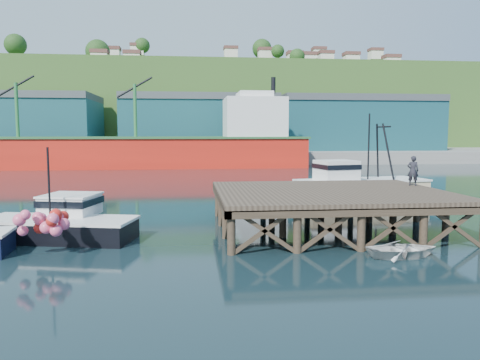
{
  "coord_description": "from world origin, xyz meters",
  "views": [
    {
      "loc": [
        -1.91,
        -24.07,
        5.14
      ],
      "look_at": [
        0.89,
        2.0,
        2.52
      ],
      "focal_mm": 35.0,
      "sensor_mm": 36.0,
      "label": 1
    }
  ],
  "objects": [
    {
      "name": "cargo_ship",
      "position": [
        -8.46,
        48.0,
        3.31
      ],
      "size": [
        55.5,
        10.0,
        13.75
      ],
      "color": "red",
      "rests_on": "ground"
    },
    {
      "name": "dinghy",
      "position": [
        6.91,
        -5.8,
        0.31
      ],
      "size": [
        3.1,
        2.29,
        0.62
      ],
      "primitive_type": "imported",
      "rotation": [
        0.0,
        0.0,
        1.62
      ],
      "color": "silver",
      "rests_on": "ground"
    },
    {
      "name": "dockworker",
      "position": [
        10.9,
        1.6,
        2.99
      ],
      "size": [
        0.74,
        0.64,
        1.73
      ],
      "primitive_type": "imported",
      "rotation": [
        0.0,
        0.0,
        2.72
      ],
      "color": "black",
      "rests_on": "wharf"
    },
    {
      "name": "boat_black",
      "position": [
        -8.16,
        -0.81,
        0.83
      ],
      "size": [
        7.71,
        6.39,
        4.51
      ],
      "rotation": [
        0.0,
        0.0,
        -0.23
      ],
      "color": "black",
      "rests_on": "ground"
    },
    {
      "name": "warehouse_left",
      "position": [
        -35.0,
        65.0,
        6.5
      ],
      "size": [
        32.0,
        16.0,
        9.0
      ],
      "primitive_type": "cube",
      "color": "#1B4F5A",
      "rests_on": "far_quay"
    },
    {
      "name": "hillside",
      "position": [
        0.0,
        100.0,
        11.0
      ],
      "size": [
        220.0,
        50.0,
        22.0
      ],
      "primitive_type": "cube",
      "color": "#2D511E",
      "rests_on": "ground"
    },
    {
      "name": "trawler",
      "position": [
        10.74,
        9.7,
        1.36
      ],
      "size": [
        10.35,
        5.35,
        6.6
      ],
      "rotation": [
        0.0,
        0.0,
        0.19
      ],
      "color": "beige",
      "rests_on": "ground"
    },
    {
      "name": "warehouse_mid",
      "position": [
        0.0,
        65.0,
        6.5
      ],
      "size": [
        28.0,
        16.0,
        9.0
      ],
      "primitive_type": "cube",
      "color": "#1B4F5A",
      "rests_on": "far_quay"
    },
    {
      "name": "warehouse_right",
      "position": [
        30.0,
        65.0,
        6.5
      ],
      "size": [
        30.0,
        16.0,
        9.0
      ],
      "primitive_type": "cube",
      "color": "#1B4F5A",
      "rests_on": "far_quay"
    },
    {
      "name": "wharf",
      "position": [
        5.5,
        -0.19,
        1.94
      ],
      "size": [
        12.0,
        10.0,
        2.62
      ],
      "color": "brown",
      "rests_on": "ground"
    },
    {
      "name": "ground",
      "position": [
        0.0,
        0.0,
        0.0
      ],
      "size": [
        300.0,
        300.0,
        0.0
      ],
      "primitive_type": "plane",
      "color": "black",
      "rests_on": "ground"
    },
    {
      "name": "far_quay",
      "position": [
        0.0,
        70.0,
        1.0
      ],
      "size": [
        160.0,
        40.0,
        2.0
      ],
      "primitive_type": "cube",
      "color": "gray",
      "rests_on": "ground"
    }
  ]
}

